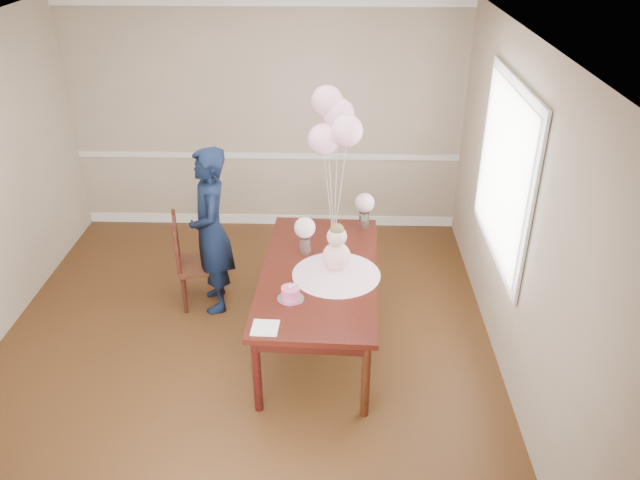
{
  "coord_description": "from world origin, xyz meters",
  "views": [
    {
      "loc": [
        0.82,
        -4.4,
        3.58
      ],
      "look_at": [
        0.68,
        0.18,
        1.05
      ],
      "focal_mm": 35.0,
      "sensor_mm": 36.0,
      "label": 1
    }
  ],
  "objects_px": {
    "dining_chair_seat": "(199,265)",
    "woman": "(211,231)",
    "birthday_cake": "(291,293)",
    "dining_table_top": "(319,273)"
  },
  "relations": [
    {
      "from": "birthday_cake",
      "to": "dining_chair_seat",
      "type": "xyz_separation_m",
      "value": [
        -0.98,
        1.04,
        -0.38
      ]
    },
    {
      "from": "dining_table_top",
      "to": "birthday_cake",
      "type": "relative_size",
      "value": 13.33
    },
    {
      "from": "dining_table_top",
      "to": "woman",
      "type": "height_order",
      "value": "woman"
    },
    {
      "from": "birthday_cake",
      "to": "dining_chair_seat",
      "type": "height_order",
      "value": "birthday_cake"
    },
    {
      "from": "dining_chair_seat",
      "to": "woman",
      "type": "height_order",
      "value": "woman"
    },
    {
      "from": "birthday_cake",
      "to": "woman",
      "type": "relative_size",
      "value": 0.09
    },
    {
      "from": "woman",
      "to": "dining_chair_seat",
      "type": "bearing_deg",
      "value": -121.09
    },
    {
      "from": "woman",
      "to": "birthday_cake",
      "type": "bearing_deg",
      "value": 24.9
    },
    {
      "from": "dining_table_top",
      "to": "dining_chair_seat",
      "type": "distance_m",
      "value": 1.37
    },
    {
      "from": "dining_table_top",
      "to": "woman",
      "type": "distance_m",
      "value": 1.18
    }
  ]
}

